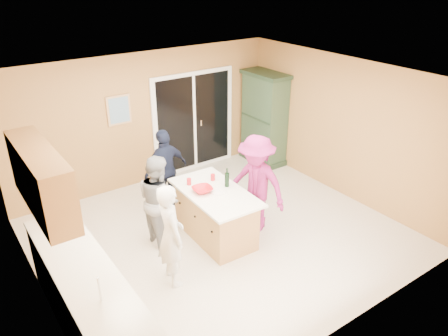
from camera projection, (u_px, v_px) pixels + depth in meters
floor at (220, 235)px, 7.19m from camera, size 5.50×5.50×0.00m
ceiling at (219, 79)px, 6.07m from camera, size 5.50×5.00×0.10m
wall_back at (147, 119)px, 8.47m from camera, size 5.50×0.10×2.60m
wall_front at (349, 243)px, 4.79m from camera, size 5.50×0.10×2.60m
wall_left at (30, 220)px, 5.20m from camera, size 0.10×5.00×2.60m
wall_right at (342, 128)px, 8.06m from camera, size 0.10×5.00×2.60m
left_cabinet_run at (95, 315)px, 4.95m from camera, size 0.65×3.05×1.24m
upper_cabinets at (41, 179)px, 4.90m from camera, size 0.35×1.60×0.75m
sliding_door at (194, 122)px, 9.10m from camera, size 1.90×0.07×2.10m
framed_picture at (119, 110)px, 8.04m from camera, size 0.46×0.04×0.56m
kitchen_island at (215, 216)px, 7.00m from camera, size 0.92×1.62×0.83m
green_hutch at (264, 119)px, 9.47m from camera, size 0.57×1.09×2.00m
woman_white at (171, 235)px, 5.88m from camera, size 0.44×0.60×1.51m
woman_grey at (159, 200)px, 6.77m from camera, size 0.57×0.73×1.48m
woman_navy at (166, 170)px, 7.69m from camera, size 0.93×0.50×1.51m
woman_magenta at (256, 184)px, 7.05m from camera, size 0.93×1.21×1.66m
serving_bowl at (202, 190)px, 6.78m from camera, size 0.35×0.35×0.08m
tulip_vase at (50, 212)px, 5.67m from camera, size 0.25×0.20×0.41m
tumbler_near at (189, 182)px, 7.00m from camera, size 0.09×0.09×0.11m
tumbler_far at (213, 177)px, 7.14m from camera, size 0.09×0.09×0.11m
wine_bottle at (227, 179)px, 6.92m from camera, size 0.07×0.07×0.32m
white_plate at (218, 192)px, 6.79m from camera, size 0.30×0.30×0.02m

